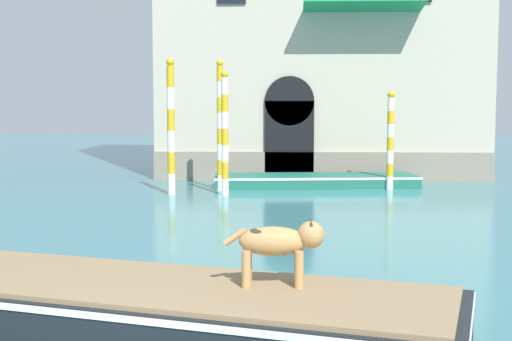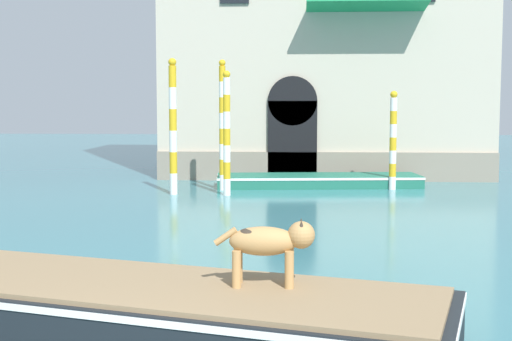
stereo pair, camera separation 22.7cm
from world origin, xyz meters
name	(u,v)px [view 1 (the left image)]	position (x,y,z in m)	size (l,w,h in m)	color
boat_foreground	(116,302)	(-0.23, 3.71, 0.34)	(8.96, 4.48, 0.64)	black
dog_on_deck	(280,242)	(1.86, 3.51, 1.18)	(1.24, 0.37, 0.82)	tan
boat_moored_near_palazzo	(316,180)	(2.80, 19.37, 0.22)	(7.09, 2.54, 0.41)	#1E6651
mooring_pole_0	(390,140)	(5.23, 18.67, 1.65)	(0.24, 0.24, 3.26)	white
mooring_pole_1	(171,126)	(-1.78, 16.95, 2.14)	(0.25, 0.25, 4.24)	white
mooring_pole_2	(220,125)	(-0.37, 18.17, 2.15)	(0.22, 0.22, 4.27)	white
mooring_pole_3	(225,133)	(-0.09, 16.83, 1.94)	(0.23, 0.23, 3.85)	white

